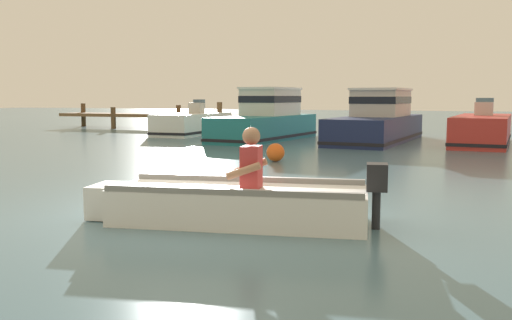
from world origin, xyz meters
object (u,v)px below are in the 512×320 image
rowboat_with_person (234,203)px  moored_boat_teal (267,120)px  moored_boat_navy (378,121)px  moored_boat_red (482,131)px  moored_boat_white (193,124)px  mooring_buoy (276,152)px

rowboat_with_person → moored_boat_teal: bearing=108.1°
moored_boat_navy → moored_boat_red: (3.42, -0.12, -0.24)m
rowboat_with_person → moored_boat_teal: moored_boat_teal is taller
moored_boat_white → mooring_buoy: 10.43m
rowboat_with_person → moored_boat_red: moored_boat_red is taller
moored_boat_teal → moored_boat_red: (7.35, 0.62, -0.26)m
moored_boat_teal → moored_boat_white: bearing=156.3°
moored_boat_navy → moored_boat_red: moored_boat_navy is taller
moored_boat_red → mooring_buoy: 8.55m
moored_boat_white → moored_boat_teal: bearing=-23.7°
rowboat_with_person → moored_boat_teal: size_ratio=0.64×
moored_boat_white → moored_boat_navy: moored_boat_navy is taller
rowboat_with_person → moored_boat_navy: bearing=91.2°
moored_boat_teal → mooring_buoy: bearing=-68.4°
rowboat_with_person → moored_boat_navy: 13.62m
rowboat_with_person → moored_boat_red: size_ratio=0.68×
moored_boat_teal → moored_boat_red: size_ratio=1.07×
moored_boat_red → mooring_buoy: size_ratio=12.29×
moored_boat_red → mooring_buoy: (-4.79, -7.08, -0.23)m
rowboat_with_person → mooring_buoy: rowboat_with_person is taller
rowboat_with_person → moored_boat_teal: 13.54m
moored_boat_teal → moored_boat_navy: 4.00m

